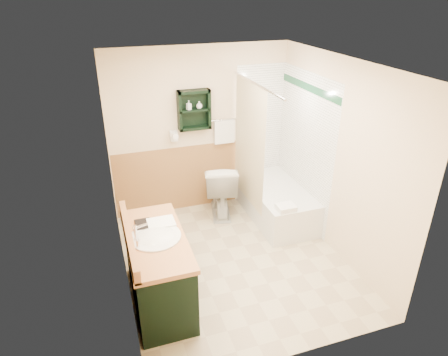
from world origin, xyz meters
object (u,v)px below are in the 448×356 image
soap_bottle_a (189,107)px  hair_dryer (174,136)px  toilet (220,188)px  vanity (158,270)px  soap_bottle_b (199,106)px  wall_shelf (194,110)px  bathtub (275,201)px  vanity_book (134,218)px

soap_bottle_a → hair_dryer: bearing=172.5°
toilet → vanity: bearing=65.8°
vanity → soap_bottle_b: soap_bottle_b is taller
wall_shelf → bathtub: size_ratio=0.37×
bathtub → hair_dryer: bearing=155.5°
toilet → wall_shelf: bearing=-25.1°
soap_bottle_b → bathtub: bearing=-31.1°
vanity_book → hair_dryer: bearing=63.8°
vanity → soap_bottle_b: bearing=61.5°
hair_dryer → vanity: bearing=-108.1°
hair_dryer → soap_bottle_b: 0.55m
toilet → hair_dryer: bearing=-10.2°
soap_bottle_a → bathtub: bearing=-27.6°
wall_shelf → vanity_book: bearing=-124.7°
toilet → vanity_book: (-1.35, -1.30, 0.52)m
vanity_book → soap_bottle_b: size_ratio=2.14×
toilet → vanity_book: bearing=57.0°
wall_shelf → soap_bottle_a: size_ratio=4.46×
bathtub → soap_bottle_b: size_ratio=14.42×
soap_bottle_a → soap_bottle_b: 0.15m
wall_shelf → hair_dryer: 0.46m
wall_shelf → bathtub: 1.76m
hair_dryer → vanity_book: hair_dryer is taller
soap_bottle_a → soap_bottle_b: soap_bottle_b is taller
hair_dryer → bathtub: bearing=-24.5°
wall_shelf → hair_dryer: size_ratio=2.29×
vanity → vanity_book: bearing=122.3°
toilet → vanity_book: 1.95m
wall_shelf → soap_bottle_a: 0.09m
wall_shelf → toilet: size_ratio=0.67×
bathtub → toilet: toilet is taller
vanity_book → soap_bottle_b: (1.13, 1.53, 0.68)m
vanity_book → soap_bottle_b: 2.02m
bathtub → vanity: bearing=-147.7°
vanity_book → vanity: bearing=-57.8°
wall_shelf → bathtub: (1.03, -0.58, -1.31)m
wall_shelf → hair_dryer: bearing=175.2°
wall_shelf → soap_bottle_a: bearing=-176.1°
bathtub → soap_bottle_b: soap_bottle_b is taller
hair_dryer → soap_bottle_a: size_ratio=1.95×
hair_dryer → vanity: 2.07m
hair_dryer → vanity_book: size_ratio=1.08×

